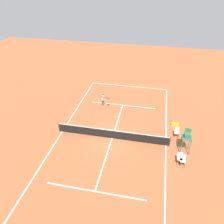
{
  "coord_description": "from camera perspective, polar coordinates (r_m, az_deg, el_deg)",
  "views": [
    {
      "loc": [
        -3.38,
        16.25,
        13.91
      ],
      "look_at": [
        0.68,
        -3.25,
        0.8
      ],
      "focal_mm": 36.26,
      "sensor_mm": 36.0,
      "label": 1
    }
  ],
  "objects": [
    {
      "name": "equipment_bag",
      "position": [
        24.02,
        15.6,
        -3.04
      ],
      "size": [
        0.76,
        0.32,
        0.3
      ],
      "primitive_type": "cube",
      "color": "yellow",
      "rests_on": "ground"
    },
    {
      "name": "tennis_ball",
      "position": [
        24.84,
        -4.4,
        -0.73
      ],
      "size": [
        0.07,
        0.07,
        0.07
      ],
      "primitive_type": "sphere",
      "color": "#CCE033",
      "rests_on": "ground"
    },
    {
      "name": "courtside_chair_far",
      "position": [
        19.81,
        16.72,
        -10.91
      ],
      "size": [
        0.44,
        0.46,
        0.95
      ],
      "color": "#262626",
      "rests_on": "ground"
    },
    {
      "name": "ground_plane",
      "position": [
        21.66,
        0.01,
        -6.62
      ],
      "size": [
        60.0,
        60.0,
        0.0
      ],
      "primitive_type": "plane",
      "color": "#AD5933"
    },
    {
      "name": "court_lines",
      "position": [
        21.66,
        0.01,
        -6.61
      ],
      "size": [
        10.16,
        22.44,
        0.01
      ],
      "color": "white",
      "rests_on": "ground"
    },
    {
      "name": "player_serving",
      "position": [
        26.02,
        -2.28,
        3.48
      ],
      "size": [
        1.16,
        0.92,
        1.63
      ],
      "rotation": [
        0.0,
        0.0,
        1.2
      ],
      "color": "brown",
      "rests_on": "ground"
    },
    {
      "name": "umpire_chair",
      "position": [
        20.29,
        18.37,
        -6.03
      ],
      "size": [
        0.8,
        0.8,
        2.41
      ],
      "color": "#2D6B4C",
      "rests_on": "ground"
    },
    {
      "name": "courtside_chair_mid",
      "position": [
        22.45,
        16.03,
        -4.77
      ],
      "size": [
        0.44,
        0.46,
        0.95
      ],
      "color": "#262626",
      "rests_on": "ground"
    },
    {
      "name": "tennis_net",
      "position": [
        21.34,
        0.01,
        -5.6
      ],
      "size": [
        10.76,
        0.1,
        1.07
      ],
      "color": "#4C4C51",
      "rests_on": "ground"
    },
    {
      "name": "courtside_chair_near",
      "position": [
        19.71,
        17.42,
        -11.35
      ],
      "size": [
        0.44,
        0.46,
        0.95
      ],
      "color": "#262626",
      "rests_on": "ground"
    }
  ]
}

